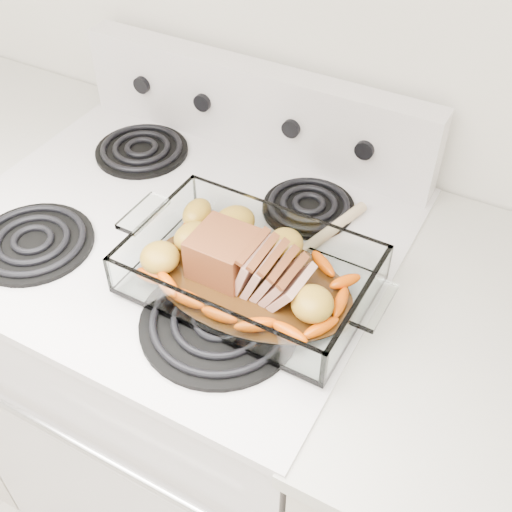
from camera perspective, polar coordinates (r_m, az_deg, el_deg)
The scene contains 5 objects.
electric_range at distance 1.50m, azimuth -5.62°, elevation -10.45°, with size 0.78×0.70×1.12m.
baking_dish at distance 1.03m, azimuth -0.54°, elevation -1.83°, with size 0.38×0.25×0.07m.
pork_roast at distance 1.02m, azimuth -1.48°, elevation -0.47°, with size 0.20×0.09×0.08m.
roast_vegetables at distance 1.04m, azimuth 0.31°, elevation 0.02°, with size 0.39×0.21×0.05m.
wooden_spoon at distance 1.07m, azimuth 3.26°, elevation -0.72°, with size 0.10×0.31×0.02m.
Camera 1 is at (0.55, 0.96, 1.70)m, focal length 45.00 mm.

